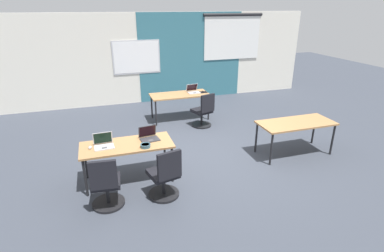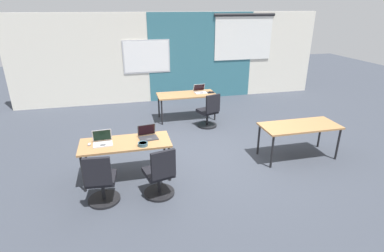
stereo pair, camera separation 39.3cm
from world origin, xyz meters
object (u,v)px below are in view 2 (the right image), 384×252
mouse_far_right (210,92)px  chair_near_left_end (101,183)px  desk_near_right (300,128)px  laptop_near_left_inner (148,135)px  laptop_near_left_end (103,141)px  desk_far_center (186,96)px  mouse_near_left_end (89,144)px  laptop_far_right (200,91)px  snack_bowl (143,144)px  chair_near_left_inner (160,177)px  chair_far_right (209,113)px  desk_near_left (125,145)px

mouse_far_right → chair_near_left_end: bearing=-129.2°
desk_near_right → laptop_near_left_inner: size_ratio=4.37×
desk_near_right → laptop_near_left_end: (-3.89, 0.03, 0.11)m
desk_far_center → laptop_near_left_inner: bearing=-116.3°
laptop_near_left_inner → mouse_far_right: size_ratio=3.26×
desk_far_center → mouse_near_left_end: (-2.36, -2.78, 0.08)m
laptop_near_left_end → laptop_far_right: (2.54, 2.82, -0.00)m
laptop_near_left_end → snack_bowl: size_ratio=1.95×
mouse_near_left_end → chair_near_left_inner: bearing=-34.3°
laptop_far_right → chair_far_right: laptop_far_right is taller
laptop_near_left_inner → chair_near_left_inner: laptop_near_left_inner is taller
desk_far_center → snack_bowl: size_ratio=9.01×
desk_near_left → laptop_far_right: bearing=52.9°
desk_far_center → laptop_near_left_inner: 3.02m
desk_near_left → mouse_near_left_end: 0.62m
chair_far_right → chair_near_left_end: bearing=29.1°
chair_near_left_end → mouse_far_right: size_ratio=8.19×
desk_near_right → laptop_near_left_end: laptop_near_left_end is taller
chair_near_left_end → snack_bowl: bearing=-139.7°
desk_near_left → chair_near_left_end: 0.88m
chair_near_left_inner → chair_near_left_end: (-0.93, 0.02, 0.00)m
chair_near_left_inner → laptop_far_right: size_ratio=2.59×
laptop_near_left_inner → chair_near_left_inner: 0.93m
desk_far_center → laptop_far_right: 0.42m
laptop_near_left_inner → chair_far_right: 2.66m
laptop_near_left_inner → chair_near_left_end: 1.23m
chair_near_left_inner → chair_far_right: size_ratio=1.00×
desk_far_center → desk_near_right: bearing=-58.0°
chair_near_left_inner → mouse_near_left_end: chair_near_left_inner is taller
chair_near_left_inner → mouse_far_right: bearing=-131.9°
snack_bowl → mouse_near_left_end: bearing=164.8°
desk_near_right → mouse_near_left_end: 4.11m
desk_near_left → laptop_near_left_end: bearing=175.9°
desk_near_right → chair_near_left_end: size_ratio=1.74×
desk_far_center → snack_bowl: (-1.45, -3.02, 0.10)m
laptop_near_left_end → chair_near_left_end: 0.84m
snack_bowl → laptop_near_left_inner: bearing=69.5°
chair_near_left_end → laptop_far_right: (2.58, 3.57, 0.39)m
mouse_near_left_end → chair_far_right: 3.47m
laptop_near_left_inner → laptop_near_left_end: size_ratio=1.06×
chair_near_left_end → snack_bowl: (0.72, 0.49, 0.38)m
laptop_near_left_end → desk_near_left: bearing=-7.5°
laptop_near_left_end → snack_bowl: laptop_near_left_end is taller
laptop_near_left_end → desk_far_center: bearing=49.0°
desk_far_center → mouse_far_right: 0.68m
mouse_near_left_end → laptop_near_left_end: bearing=1.1°
chair_near_left_inner → laptop_far_right: (1.65, 3.59, 0.39)m
desk_far_center → laptop_near_left_end: 3.50m
laptop_near_left_end → mouse_far_right: laptop_near_left_end is taller
chair_near_left_inner → laptop_near_left_end: size_ratio=2.66×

